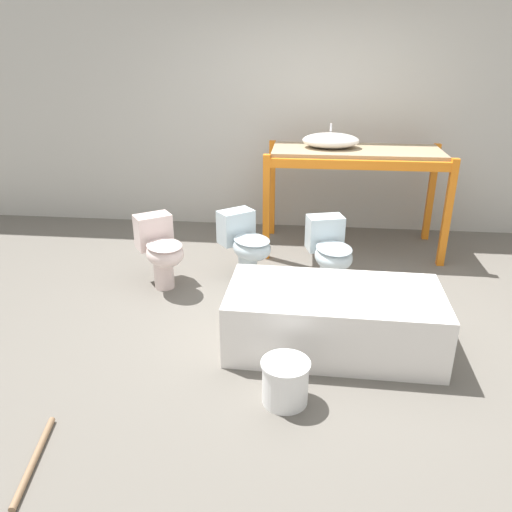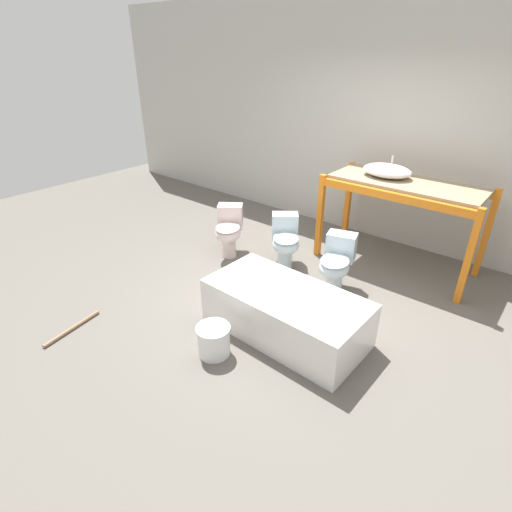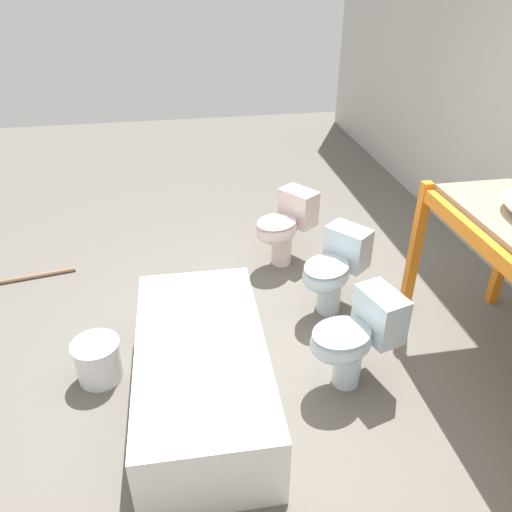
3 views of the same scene
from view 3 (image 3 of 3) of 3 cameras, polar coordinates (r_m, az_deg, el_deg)
The scene contains 7 objects.
ground_plane at distance 3.61m, azimuth 2.81°, elevation -11.21°, with size 12.00×12.00×0.00m, color #666059.
bathtub_main at distance 3.14m, azimuth -6.16°, elevation -12.62°, with size 1.57×0.80×0.47m.
toilet_near at distance 4.43m, azimuth 3.28°, elevation 3.59°, with size 0.61×0.67×0.65m.
toilet_far at distance 3.85m, azimuth 8.86°, elevation -1.38°, with size 0.62×0.66×0.65m.
toilet_extra at distance 3.23m, azimuth 11.21°, elevation -8.96°, with size 0.48×0.66×0.65m.
bucket_white at distance 3.50m, azimuth -17.61°, elevation -11.26°, with size 0.31×0.31×0.29m.
loose_pipe at distance 4.77m, azimuth -23.71°, elevation -2.07°, with size 0.15×0.64×0.04m.
Camera 3 is at (2.58, -0.63, 2.44)m, focal length 35.00 mm.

